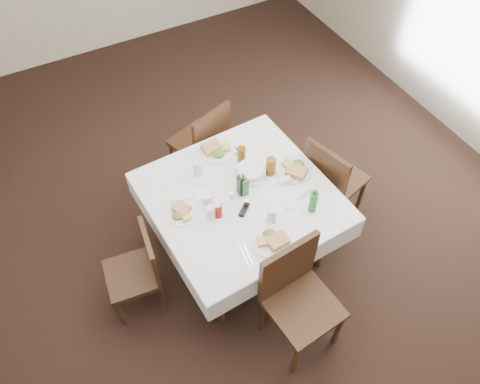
{
  "coord_description": "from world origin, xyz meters",
  "views": [
    {
      "loc": [
        -0.85,
        -2.06,
        3.58
      ],
      "look_at": [
        0.22,
        -0.08,
        0.8
      ],
      "focal_mm": 35.0,
      "sensor_mm": 36.0,
      "label": 1
    }
  ],
  "objects_px": {
    "chair_south": "(296,292)",
    "ketchup_bottle": "(218,210)",
    "chair_north": "(205,140)",
    "chair_east": "(330,178)",
    "bread_basket": "(251,172)",
    "water_s": "(272,215)",
    "water_n": "(198,168)",
    "green_bottle": "(313,202)",
    "water_e": "(272,166)",
    "dining_table": "(241,201)",
    "oil_cruet_green": "(245,186)",
    "water_w": "(211,212)",
    "coffee_mug": "(208,199)",
    "chair_west": "(141,266)",
    "oil_cruet_dark": "(241,184)"
  },
  "relations": [
    {
      "from": "chair_south",
      "to": "ketchup_bottle",
      "type": "bearing_deg",
      "value": 108.42
    },
    {
      "from": "chair_north",
      "to": "chair_east",
      "type": "bearing_deg",
      "value": -51.03
    },
    {
      "from": "ketchup_bottle",
      "to": "bread_basket",
      "type": "bearing_deg",
      "value": 29.88
    },
    {
      "from": "water_s",
      "to": "chair_east",
      "type": "bearing_deg",
      "value": 19.74
    },
    {
      "from": "water_n",
      "to": "bread_basket",
      "type": "relative_size",
      "value": 0.6
    },
    {
      "from": "green_bottle",
      "to": "water_s",
      "type": "bearing_deg",
      "value": 168.43
    },
    {
      "from": "water_e",
      "to": "chair_south",
      "type": "bearing_deg",
      "value": -109.94
    },
    {
      "from": "chair_east",
      "to": "green_bottle",
      "type": "relative_size",
      "value": 4.04
    },
    {
      "from": "dining_table",
      "to": "water_n",
      "type": "relative_size",
      "value": 9.91
    },
    {
      "from": "water_s",
      "to": "water_e",
      "type": "distance_m",
      "value": 0.48
    },
    {
      "from": "water_s",
      "to": "ketchup_bottle",
      "type": "distance_m",
      "value": 0.4
    },
    {
      "from": "chair_south",
      "to": "ketchup_bottle",
      "type": "relative_size",
      "value": 7.04
    },
    {
      "from": "chair_east",
      "to": "bread_basket",
      "type": "height_order",
      "value": "chair_east"
    },
    {
      "from": "chair_east",
      "to": "oil_cruet_green",
      "type": "xyz_separation_m",
      "value": [
        -0.82,
        0.04,
        0.32
      ]
    },
    {
      "from": "water_w",
      "to": "ketchup_bottle",
      "type": "bearing_deg",
      "value": -7.73
    },
    {
      "from": "water_s",
      "to": "bread_basket",
      "type": "relative_size",
      "value": 0.56
    },
    {
      "from": "bread_basket",
      "to": "chair_north",
      "type": "bearing_deg",
      "value": 94.82
    },
    {
      "from": "dining_table",
      "to": "coffee_mug",
      "type": "height_order",
      "value": "coffee_mug"
    },
    {
      "from": "dining_table",
      "to": "water_w",
      "type": "bearing_deg",
      "value": -164.04
    },
    {
      "from": "chair_south",
      "to": "chair_east",
      "type": "xyz_separation_m",
      "value": [
        0.85,
        0.78,
        -0.03
      ]
    },
    {
      "from": "chair_west",
      "to": "coffee_mug",
      "type": "xyz_separation_m",
      "value": [
        0.63,
        0.1,
        0.34
      ]
    },
    {
      "from": "ketchup_bottle",
      "to": "oil_cruet_green",
      "type": "bearing_deg",
      "value": 18.03
    },
    {
      "from": "chair_north",
      "to": "water_e",
      "type": "distance_m",
      "value": 0.88
    },
    {
      "from": "chair_south",
      "to": "oil_cruet_dark",
      "type": "distance_m",
      "value": 0.89
    },
    {
      "from": "water_s",
      "to": "green_bottle",
      "type": "xyz_separation_m",
      "value": [
        0.31,
        -0.06,
        0.04
      ]
    },
    {
      "from": "chair_west",
      "to": "oil_cruet_green",
      "type": "relative_size",
      "value": 3.93
    },
    {
      "from": "oil_cruet_dark",
      "to": "green_bottle",
      "type": "height_order",
      "value": "oil_cruet_dark"
    },
    {
      "from": "chair_north",
      "to": "water_n",
      "type": "xyz_separation_m",
      "value": [
        -0.3,
        -0.55,
        0.31
      ]
    },
    {
      "from": "dining_table",
      "to": "chair_north",
      "type": "distance_m",
      "value": 0.91
    },
    {
      "from": "dining_table",
      "to": "water_e",
      "type": "relative_size",
      "value": 10.79
    },
    {
      "from": "chair_north",
      "to": "chair_south",
      "type": "distance_m",
      "value": 1.71
    },
    {
      "from": "chair_north",
      "to": "water_e",
      "type": "height_order",
      "value": "chair_north"
    },
    {
      "from": "ketchup_bottle",
      "to": "coffee_mug",
      "type": "bearing_deg",
      "value": 95.62
    },
    {
      "from": "dining_table",
      "to": "chair_west",
      "type": "distance_m",
      "value": 0.91
    },
    {
      "from": "bread_basket",
      "to": "oil_cruet_dark",
      "type": "height_order",
      "value": "oil_cruet_dark"
    },
    {
      "from": "chair_south",
      "to": "water_w",
      "type": "distance_m",
      "value": 0.83
    },
    {
      "from": "chair_south",
      "to": "chair_east",
      "type": "height_order",
      "value": "chair_south"
    },
    {
      "from": "water_n",
      "to": "water_w",
      "type": "height_order",
      "value": "water_n"
    },
    {
      "from": "water_e",
      "to": "ketchup_bottle",
      "type": "distance_m",
      "value": 0.6
    },
    {
      "from": "oil_cruet_dark",
      "to": "chair_north",
      "type": "bearing_deg",
      "value": 84.11
    },
    {
      "from": "water_w",
      "to": "water_s",
      "type": "bearing_deg",
      "value": -31.36
    },
    {
      "from": "chair_north",
      "to": "oil_cruet_green",
      "type": "bearing_deg",
      "value": -94.6
    },
    {
      "from": "chair_west",
      "to": "chair_east",
      "type": "bearing_deg",
      "value": 0.17
    },
    {
      "from": "chair_south",
      "to": "chair_east",
      "type": "bearing_deg",
      "value": 42.33
    },
    {
      "from": "water_s",
      "to": "green_bottle",
      "type": "bearing_deg",
      "value": -11.57
    },
    {
      "from": "water_s",
      "to": "green_bottle",
      "type": "height_order",
      "value": "green_bottle"
    },
    {
      "from": "chair_east",
      "to": "ketchup_bottle",
      "type": "height_order",
      "value": "chair_east"
    },
    {
      "from": "chair_east",
      "to": "water_n",
      "type": "xyz_separation_m",
      "value": [
        -1.05,
        0.38,
        0.3
      ]
    },
    {
      "from": "chair_west",
      "to": "oil_cruet_dark",
      "type": "distance_m",
      "value": 0.99
    },
    {
      "from": "water_w",
      "to": "dining_table",
      "type": "bearing_deg",
      "value": 15.96
    }
  ]
}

